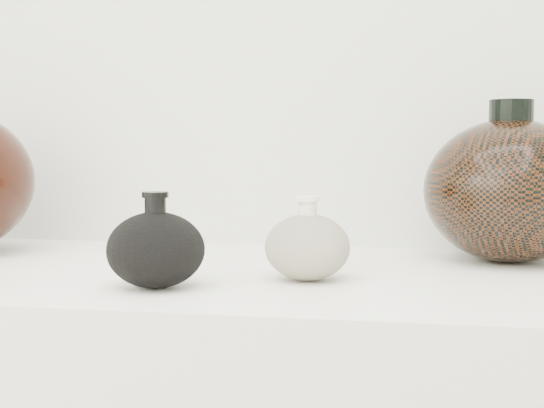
# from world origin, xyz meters

# --- Properties ---
(black_gourd_vase) EXTENTS (0.12, 0.12, 0.11)m
(black_gourd_vase) POSITION_xyz_m (-0.05, 0.82, 0.94)
(black_gourd_vase) COLOR black
(black_gourd_vase) RESTS_ON display_counter
(cream_gourd_vase) EXTENTS (0.13, 0.13, 0.10)m
(cream_gourd_vase) POSITION_xyz_m (0.10, 0.90, 0.94)
(cream_gourd_vase) COLOR beige
(cream_gourd_vase) RESTS_ON display_counter
(right_round_pot) EXTENTS (0.29, 0.29, 0.22)m
(right_round_pot) POSITION_xyz_m (0.35, 1.08, 1.00)
(right_round_pot) COLOR black
(right_round_pot) RESTS_ON display_counter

